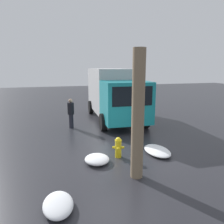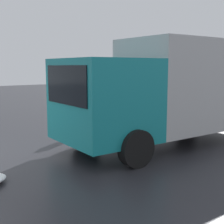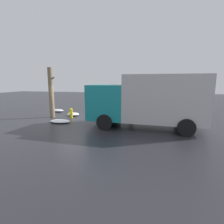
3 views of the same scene
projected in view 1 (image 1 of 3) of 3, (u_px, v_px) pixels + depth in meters
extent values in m
plane|color=#28282D|center=(118.00, 157.00, 8.02)|extent=(60.00, 60.00, 0.00)
cylinder|color=yellow|center=(118.00, 149.00, 7.96)|extent=(0.23, 0.23, 0.60)
cylinder|color=yellow|center=(118.00, 141.00, 7.89)|extent=(0.25, 0.25, 0.06)
sphere|color=yellow|center=(118.00, 140.00, 7.88)|extent=(0.20, 0.20, 0.20)
cylinder|color=yellow|center=(118.00, 149.00, 7.78)|extent=(0.13, 0.14, 0.11)
cylinder|color=yellow|center=(123.00, 147.00, 7.94)|extent=(0.11, 0.12, 0.09)
cylinder|color=yellow|center=(114.00, 147.00, 7.94)|extent=(0.11, 0.12, 0.09)
cylinder|color=#7F6B51|center=(138.00, 116.00, 6.22)|extent=(0.36, 0.36, 3.77)
cylinder|color=#7F6B51|center=(137.00, 78.00, 6.15)|extent=(0.42, 0.10, 0.33)
cube|color=teal|center=(126.00, 102.00, 11.19)|extent=(2.24, 2.40, 2.08)
cube|color=black|center=(133.00, 96.00, 10.07)|extent=(0.10, 1.95, 0.92)
cube|color=#BCBCBC|center=(111.00, 89.00, 14.29)|extent=(4.58, 2.48, 2.67)
cylinder|color=black|center=(145.00, 120.00, 11.77)|extent=(0.91, 0.31, 0.90)
cylinder|color=black|center=(103.00, 122.00, 11.23)|extent=(0.91, 0.31, 0.90)
cylinder|color=black|center=(122.00, 106.00, 15.91)|extent=(0.91, 0.31, 0.90)
cylinder|color=black|center=(91.00, 107.00, 15.37)|extent=(0.91, 0.31, 0.90)
cylinder|color=#23232D|center=(71.00, 121.00, 11.75)|extent=(0.24, 0.24, 0.76)
cylinder|color=black|center=(71.00, 108.00, 11.61)|extent=(0.35, 0.35, 0.63)
sphere|color=tan|center=(70.00, 101.00, 11.53)|extent=(0.20, 0.20, 0.20)
ellipsoid|color=white|center=(97.00, 159.00, 7.53)|extent=(0.96, 0.84, 0.24)
ellipsoid|color=white|center=(58.00, 205.00, 5.07)|extent=(1.11, 0.70, 0.23)
ellipsoid|color=white|center=(157.00, 151.00, 8.36)|extent=(1.39, 0.88, 0.19)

